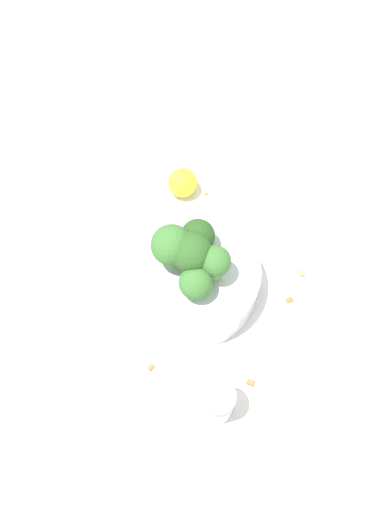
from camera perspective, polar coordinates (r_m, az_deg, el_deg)
ground_plane at (r=0.65m, az=0.00°, el=-3.61°), size 3.00×3.00×0.00m
bowl at (r=0.63m, az=0.00°, el=-2.58°), size 0.17×0.17×0.05m
broccoli_floret_0 at (r=0.60m, az=0.66°, el=2.25°), size 0.04×0.04×0.05m
broccoli_floret_1 at (r=0.57m, az=2.63°, el=-0.78°), size 0.04×0.04×0.06m
broccoli_floret_2 at (r=0.57m, az=0.50°, el=-3.14°), size 0.04×0.04×0.04m
broccoli_floret_3 at (r=0.57m, az=0.43°, el=0.46°), size 0.05×0.05×0.06m
broccoli_floret_4 at (r=0.58m, az=-2.35°, el=1.21°), size 0.05×0.05×0.06m
pepper_shaker at (r=0.57m, az=2.87°, el=-16.42°), size 0.04×0.04×0.07m
lemon_wedge at (r=0.71m, az=-1.08°, el=8.37°), size 0.04×0.04×0.04m
almond_crumb_0 at (r=0.61m, az=6.72°, el=-14.11°), size 0.01×0.01×0.01m
almond_crumb_1 at (r=0.73m, az=1.62°, el=7.20°), size 0.01×0.01×0.01m
almond_crumb_2 at (r=0.65m, az=11.10°, el=-4.87°), size 0.01×0.01×0.01m
almond_crumb_3 at (r=0.67m, az=12.31°, el=-1.57°), size 0.01×0.01×0.01m
almond_crumb_4 at (r=0.61m, az=-4.76°, el=-12.50°), size 0.01×0.01×0.01m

